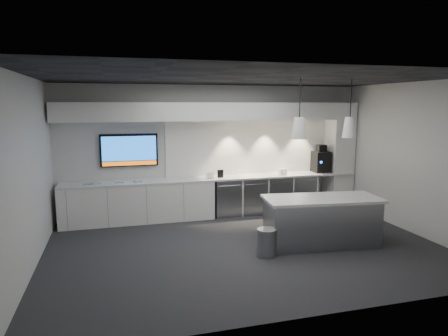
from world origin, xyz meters
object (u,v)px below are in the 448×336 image
object	(u,v)px
island	(321,221)
bin	(267,242)
wall_tv	(129,150)
coffee_machine	(321,161)

from	to	relation	value
island	bin	distance (m)	1.21
wall_tv	coffee_machine	xyz separation A→B (m)	(4.60, -0.25, -0.38)
island	coffee_machine	world-z (taller)	coffee_machine
bin	coffee_machine	size ratio (longest dim) A/B	0.70
bin	island	bearing A→B (deg)	12.57
island	coffee_machine	xyz separation A→B (m)	(1.32, 2.43, 0.73)
wall_tv	bin	bearing A→B (deg)	-54.29
bin	wall_tv	bearing A→B (deg)	125.71
wall_tv	coffee_machine	size ratio (longest dim) A/B	1.84
wall_tv	coffee_machine	bearing A→B (deg)	-3.08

